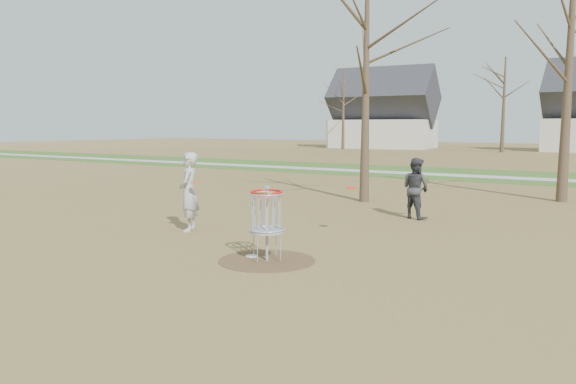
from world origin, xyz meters
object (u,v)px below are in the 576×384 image
object	(u,v)px
player_standing	(189,192)
disc_grounded	(251,256)
disc_golf_basket	(267,212)
player_throwing	(416,188)

from	to	relation	value
player_standing	disc_grounded	distance (m)	3.29
disc_grounded	disc_golf_basket	world-z (taller)	disc_golf_basket
player_throwing	disc_golf_basket	world-z (taller)	player_throwing
player_standing	disc_grounded	world-z (taller)	player_standing
player_throwing	disc_golf_basket	distance (m)	6.14
player_standing	player_throwing	size ratio (longest dim) A/B	1.14
player_throwing	disc_golf_basket	xyz separation A→B (m)	(-0.61, -6.11, 0.10)
disc_grounded	disc_golf_basket	distance (m)	0.99
player_throwing	disc_grounded	world-z (taller)	player_throwing
disc_golf_basket	player_standing	bearing A→B (deg)	155.95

